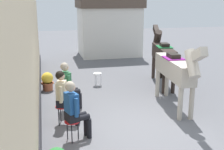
# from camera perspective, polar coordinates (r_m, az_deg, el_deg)

# --- Properties ---
(ground_plane) EXTENTS (40.00, 40.00, 0.00)m
(ground_plane) POSITION_cam_1_polar(r_m,az_deg,el_deg) (10.09, -0.16, -3.09)
(ground_plane) COLOR slate
(pub_facade_wall) EXTENTS (0.34, 14.00, 3.40)m
(pub_facade_wall) POSITION_cam_1_polar(r_m,az_deg,el_deg) (8.00, -15.67, 2.99)
(pub_facade_wall) COLOR #CCB793
(pub_facade_wall) RESTS_ON ground_plane
(distant_cottage) EXTENTS (3.40, 2.60, 3.50)m
(distant_cottage) POSITION_cam_1_polar(r_m,az_deg,el_deg) (16.29, -0.62, 10.22)
(distant_cottage) COLOR silver
(distant_cottage) RESTS_ON ground_plane
(seated_visitor_near) EXTENTS (0.61, 0.49, 1.39)m
(seated_visitor_near) POSITION_cam_1_polar(r_m,az_deg,el_deg) (6.48, -7.39, -6.34)
(seated_visitor_near) COLOR red
(seated_visitor_near) RESTS_ON ground_plane
(seated_visitor_middle) EXTENTS (0.61, 0.48, 1.39)m
(seated_visitor_middle) POSITION_cam_1_polar(r_m,az_deg,el_deg) (7.34, -9.34, -3.86)
(seated_visitor_middle) COLOR red
(seated_visitor_middle) RESTS_ON ground_plane
(seated_visitor_far) EXTENTS (0.61, 0.48, 1.39)m
(seated_visitor_far) POSITION_cam_1_polar(r_m,az_deg,el_deg) (8.28, -8.61, -1.67)
(seated_visitor_far) COLOR black
(seated_visitor_far) RESTS_ON ground_plane
(saddled_horse_near) EXTENTS (0.61, 3.00, 2.06)m
(saddled_horse_near) POSITION_cam_1_polar(r_m,az_deg,el_deg) (8.40, 12.35, 1.09)
(saddled_horse_near) COLOR #B2A899
(saddled_horse_near) RESTS_ON ground_plane
(saddled_horse_far) EXTENTS (0.86, 2.97, 2.06)m
(saddled_horse_far) POSITION_cam_1_polar(r_m,az_deg,el_deg) (10.77, 9.88, 4.20)
(saddled_horse_far) COLOR #2D231E
(saddled_horse_far) RESTS_ON ground_plane
(flower_planter_farthest) EXTENTS (0.43, 0.43, 0.64)m
(flower_planter_farthest) POSITION_cam_1_polar(r_m,az_deg,el_deg) (10.28, -12.52, -1.16)
(flower_planter_farthest) COLOR #A85638
(flower_planter_farthest) RESTS_ON ground_plane
(spare_stool_white) EXTENTS (0.32, 0.32, 0.46)m
(spare_stool_white) POSITION_cam_1_polar(r_m,az_deg,el_deg) (10.62, -2.87, 0.06)
(spare_stool_white) COLOR white
(spare_stool_white) RESTS_ON ground_plane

